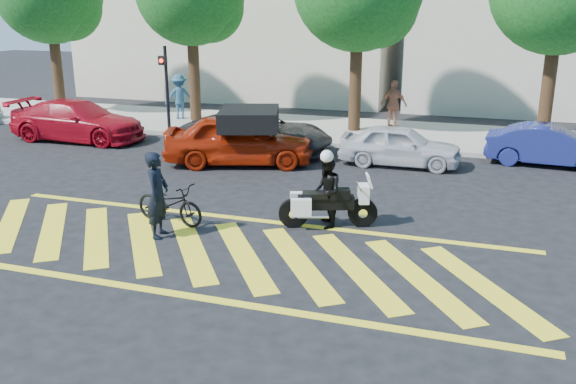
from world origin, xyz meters
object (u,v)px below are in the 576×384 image
(parked_left, at_px, (78,121))
(parked_right, at_px, (550,146))
(officer_moto, at_px, (326,192))
(parked_mid_right, at_px, (400,145))
(police_motorcycle, at_px, (327,204))
(red_convertible, at_px, (239,140))
(officer_bike, at_px, (158,195))
(parked_mid_left, at_px, (257,134))
(bicycle, at_px, (170,203))

(parked_left, relative_size, parked_right, 1.33)
(officer_moto, relative_size, parked_mid_right, 0.44)
(parked_right, bearing_deg, officer_moto, 149.68)
(police_motorcycle, height_order, red_convertible, red_convertible)
(officer_bike, xyz_separation_m, parked_mid_left, (-0.73, 7.43, -0.22))
(police_motorcycle, relative_size, officer_moto, 1.30)
(parked_mid_right, bearing_deg, police_motorcycle, 172.15)
(parked_mid_right, bearing_deg, officer_moto, 171.98)
(parked_left, bearing_deg, parked_right, -85.68)
(officer_moto, bearing_deg, parked_mid_right, 152.95)
(bicycle, relative_size, parked_right, 0.47)
(police_motorcycle, relative_size, parked_left, 0.42)
(officer_moto, height_order, parked_left, officer_moto)
(red_convertible, distance_m, parked_left, 6.86)
(bicycle, bearing_deg, parked_mid_left, 15.24)
(parked_mid_left, relative_size, parked_right, 1.33)
(parked_left, height_order, parked_mid_left, parked_left)
(officer_bike, distance_m, red_convertible, 6.11)
(parked_left, distance_m, parked_right, 15.58)
(bicycle, distance_m, police_motorcycle, 3.41)
(officer_moto, xyz_separation_m, parked_right, (4.94, 7.20, -0.18))
(police_motorcycle, distance_m, officer_moto, 0.27)
(bicycle, distance_m, red_convertible, 5.33)
(officer_moto, distance_m, parked_left, 12.06)
(officer_moto, bearing_deg, bicycle, -95.46)
(bicycle, xyz_separation_m, parked_mid_left, (-0.55, 6.65, 0.22))
(red_convertible, bearing_deg, parked_right, -90.29)
(red_convertible, relative_size, parked_mid_right, 1.24)
(bicycle, bearing_deg, officer_bike, -156.19)
(officer_bike, height_order, police_motorcycle, officer_bike)
(parked_right, bearing_deg, officer_bike, 141.81)
(bicycle, xyz_separation_m, red_convertible, (-0.57, 5.29, 0.30))
(police_motorcycle, xyz_separation_m, parked_mid_left, (-3.85, 5.81, 0.16))
(bicycle, xyz_separation_m, parked_mid_right, (4.00, 6.65, 0.16))
(officer_bike, relative_size, parked_right, 0.49)
(red_convertible, bearing_deg, officer_bike, 169.35)
(parked_mid_left, xyz_separation_m, parked_right, (8.77, 1.40, -0.07))
(officer_moto, relative_size, parked_left, 0.32)
(parked_left, xyz_separation_m, parked_mid_right, (11.29, 0.00, -0.10))
(red_convertible, height_order, parked_mid_left, red_convertible)
(parked_mid_left, xyz_separation_m, parked_mid_right, (4.55, 0.00, -0.07))
(officer_bike, bearing_deg, parked_right, -52.12)
(parked_mid_right, bearing_deg, parked_left, 89.01)
(officer_bike, height_order, red_convertible, officer_bike)
(police_motorcycle, bearing_deg, officer_bike, -172.59)
(parked_mid_left, bearing_deg, parked_left, 85.52)
(parked_mid_right, bearing_deg, parked_right, -72.66)
(red_convertible, xyz_separation_m, parked_right, (8.79, 2.77, -0.15))
(parked_left, bearing_deg, police_motorcycle, -119.58)
(police_motorcycle, height_order, parked_left, parked_left)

